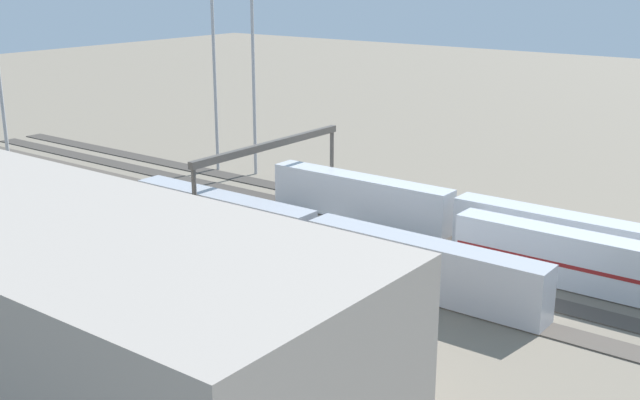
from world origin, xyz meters
name	(u,v)px	position (x,y,z in m)	size (l,w,h in m)	color
ground_plane	(318,226)	(0.00, 0.00, 0.00)	(400.00, 400.00, 0.00)	#756B5B
track_bed_0	(368,205)	(0.00, -10.00, 0.06)	(140.00, 2.80, 0.12)	#3D3833
track_bed_1	(344,215)	(0.00, -5.00, 0.06)	(140.00, 2.80, 0.12)	#3D3833
track_bed_2	(318,226)	(0.00, 0.00, 0.06)	(140.00, 2.80, 0.12)	#4C443D
track_bed_3	(290,237)	(0.00, 5.00, 0.06)	(140.00, 2.80, 0.12)	#4C443D
track_bed_4	(260,250)	(0.00, 10.00, 0.06)	(140.00, 2.80, 0.12)	#4C443D
train_on_track_4	(313,240)	(-6.95, 10.00, 2.62)	(47.20, 3.00, 5.00)	#A8AAB2
train_on_track_1	(566,239)	(-26.40, -5.00, 2.62)	(71.40, 3.00, 5.00)	silver
light_mast_0	(253,53)	(21.30, -13.41, 16.87)	(2.80, 0.70, 26.35)	#9EA0A5
light_mast_2	(213,31)	(27.39, -12.08, 19.58)	(2.80, 0.70, 31.36)	#9EA0A5
signal_gantry	(270,153)	(7.03, 0.00, 7.42)	(0.70, 25.00, 8.80)	#4C4742
maintenance_shed	(40,299)	(-5.83, 39.00, 6.30)	(51.09, 18.04, 12.60)	#9E9389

